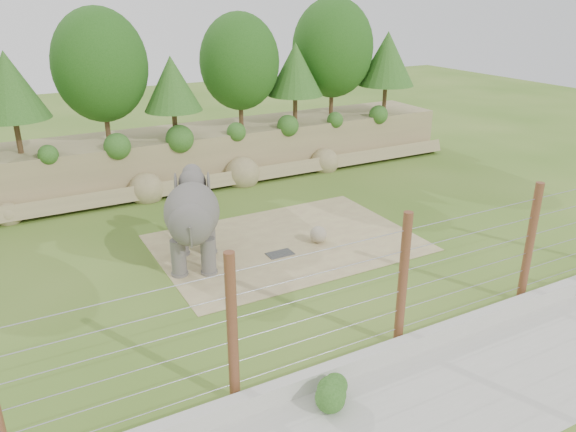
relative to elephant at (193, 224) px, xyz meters
name	(u,v)px	position (x,y,z in m)	size (l,w,h in m)	color
ground	(315,277)	(3.32, -3.01, -1.59)	(90.00, 90.00, 0.00)	#3F6B1C
back_embankment	(199,103)	(3.91, 9.67, 2.38)	(30.00, 5.52, 8.77)	#8A7C55
dirt_patch	(287,243)	(3.82, -0.01, -1.58)	(10.00, 7.00, 0.02)	#9F865F
drain_grate	(280,254)	(3.08, -0.81, -1.55)	(1.00, 0.60, 0.03)	#262628
elephant	(193,224)	(0.00, 0.00, 0.00)	(1.68, 3.92, 3.17)	#56524C
stone_ball	(318,234)	(4.92, -0.57, -1.23)	(0.67, 0.67, 0.67)	gray
retaining_wall	(410,345)	(3.32, -8.01, -1.34)	(26.00, 0.35, 0.50)	#BBB9AD
walkway	(462,395)	(3.32, -10.01, -1.58)	(26.00, 4.00, 0.01)	#BBB9AD
barrier_fence	(403,281)	(3.32, -7.51, 0.41)	(20.26, 0.26, 4.00)	#5A3618
walkway_shrub	(334,392)	(0.32, -8.81, -1.19)	(0.78, 0.78, 0.78)	#28541A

